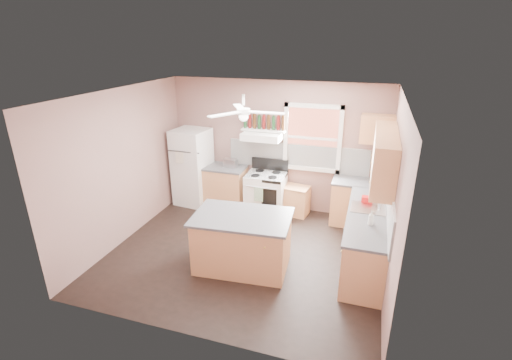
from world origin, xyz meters
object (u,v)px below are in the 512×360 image
(refrigerator, at_px, (193,167))
(island, at_px, (242,242))
(stove, at_px, (266,194))
(cart, at_px, (294,200))
(toaster, at_px, (230,163))

(refrigerator, distance_m, island, 2.77)
(refrigerator, relative_size, stove, 1.94)
(cart, bearing_deg, stove, -159.28)
(toaster, relative_size, cart, 0.46)
(refrigerator, height_order, cart, refrigerator)
(island, bearing_deg, cart, 75.22)
(toaster, height_order, cart, toaster)
(refrigerator, xyz_separation_m, island, (1.86, -2.02, -0.40))
(island, bearing_deg, refrigerator, 128.04)
(stove, relative_size, cart, 1.41)
(refrigerator, height_order, toaster, refrigerator)
(cart, height_order, island, island)
(toaster, bearing_deg, cart, 3.77)
(refrigerator, xyz_separation_m, cart, (2.24, 0.10, -0.53))
(toaster, xyz_separation_m, island, (1.00, -2.08, -0.56))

